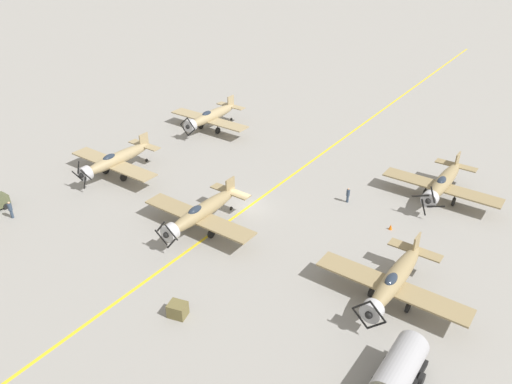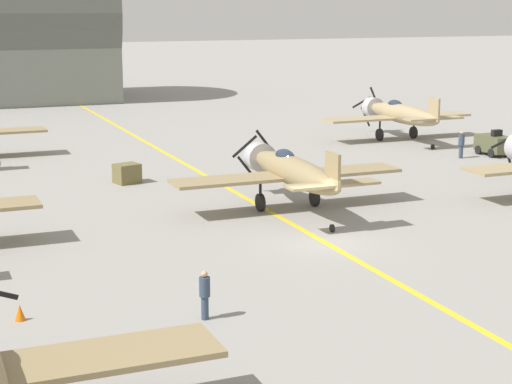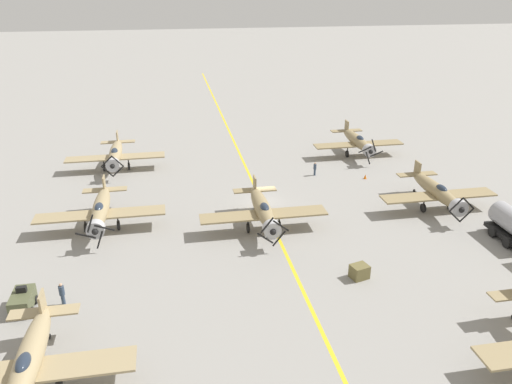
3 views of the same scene
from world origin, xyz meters
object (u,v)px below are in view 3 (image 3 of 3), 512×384
object	(u,v)px
airplane_mid_left	(437,192)
ground_crew_inspecting	(315,168)
airplane_near_left	(358,141)
supply_crate_by_tanker	(359,272)
airplane_near_right	(115,154)
airplane_mid_right	(101,210)
tow_tractor	(22,300)
ground_crew_walking	(62,293)
airplane_far_right	(28,363)
airplane_mid_center	(263,210)
traffic_cone	(365,177)

from	to	relation	value
airplane_mid_left	ground_crew_inspecting	world-z (taller)	airplane_mid_left
airplane_near_left	supply_crate_by_tanker	distance (m)	30.41
airplane_near_right	airplane_mid_right	xyz separation A→B (m)	(0.13, 16.45, 0.00)
airplane_near_right	ground_crew_inspecting	xyz separation A→B (m)	(-23.87, 6.41, -1.11)
airplane_mid_right	tow_tractor	xyz separation A→B (m)	(4.37, 12.06, -1.22)
airplane_mid_left	ground_crew_walking	xyz separation A→B (m)	(35.15, 10.38, -1.01)
airplane_far_right	airplane_near_left	bearing A→B (deg)	-147.57
airplane_mid_center	airplane_mid_left	xyz separation A→B (m)	(-18.42, -1.19, 0.00)
airplane_near_left	airplane_mid_right	size ratio (longest dim) A/B	1.00
airplane_mid_center	traffic_cone	bearing A→B (deg)	-126.53
airplane_mid_left	traffic_cone	distance (m)	10.35
ground_crew_walking	traffic_cone	distance (m)	37.02
airplane_far_right	supply_crate_by_tanker	xyz separation A→B (m)	(-23.03, -7.90, -1.45)
airplane_mid_left	ground_crew_inspecting	distance (m)	15.06
tow_tractor	airplane_near_right	bearing A→B (deg)	-98.96
airplane_near_left	ground_crew_walking	world-z (taller)	airplane_near_left
airplane_near_right	ground_crew_inspecting	bearing A→B (deg)	148.86
airplane_mid_left	airplane_mid_right	bearing A→B (deg)	-14.95
airplane_mid_right	airplane_mid_center	xyz separation A→B (m)	(-15.10, 2.76, 0.00)
airplane_near_left	airplane_mid_left	size ratio (longest dim) A/B	1.00
airplane_mid_center	airplane_near_right	bearing A→B (deg)	-34.75
airplane_near_right	ground_crew_walking	size ratio (longest dim) A/B	6.53
traffic_cone	airplane_mid_right	bearing A→B (deg)	14.85
ground_crew_inspecting	tow_tractor	bearing A→B (deg)	37.92
airplane_near_right	airplane_far_right	size ratio (longest dim) A/B	1.00
airplane_near_left	traffic_cone	xyz separation A→B (m)	(2.04, 8.23, -1.74)
airplane_mid_left	tow_tractor	distance (m)	39.33
tow_tractor	ground_crew_inspecting	world-z (taller)	tow_tractor
supply_crate_by_tanker	ground_crew_walking	bearing A→B (deg)	-1.11
airplane_near_right	ground_crew_walking	xyz separation A→B (m)	(1.76, 28.40, -1.01)
airplane_near_right	traffic_cone	xyz separation A→B (m)	(-29.51, 8.59, -1.74)
airplane_far_right	airplane_mid_center	bearing A→B (deg)	-149.00
airplane_far_right	supply_crate_by_tanker	bearing A→B (deg)	-175.89
ground_crew_walking	traffic_cone	world-z (taller)	ground_crew_walking
airplane_mid_center	supply_crate_by_tanker	xyz separation A→B (m)	(-6.00, 9.63, -1.45)
airplane_near_right	airplane_mid_right	size ratio (longest dim) A/B	1.00
airplane_far_right	tow_tractor	size ratio (longest dim) A/B	4.62
airplane_mid_center	tow_tractor	bearing A→B (deg)	42.86
airplane_near_left	ground_crew_inspecting	xyz separation A→B (m)	(7.68, 6.05, -1.11)
airplane_near_right	airplane_near_left	xyz separation A→B (m)	(-31.55, 0.36, 0.00)
airplane_mid_center	supply_crate_by_tanker	world-z (taller)	airplane_mid_center
airplane_far_right	ground_crew_walking	world-z (taller)	airplane_far_right
airplane_mid_center	airplane_mid_left	world-z (taller)	same
airplane_mid_right	ground_crew_walking	xyz separation A→B (m)	(1.63, 11.94, -1.01)
supply_crate_by_tanker	airplane_far_right	bearing A→B (deg)	18.94
ground_crew_walking	supply_crate_by_tanker	xyz separation A→B (m)	(-22.73, 0.44, -0.44)
airplane_mid_right	ground_crew_inspecting	size ratio (longest dim) A/B	7.23
ground_crew_inspecting	ground_crew_walking	bearing A→B (deg)	40.62
airplane_near_left	airplane_far_right	xyz separation A→B (m)	(33.61, 36.38, 0.00)
airplane_mid_right	ground_crew_walking	distance (m)	12.10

